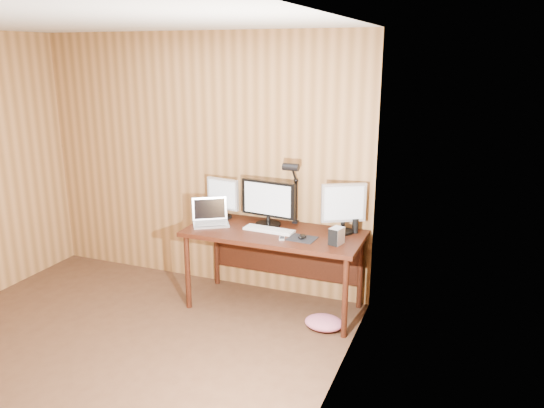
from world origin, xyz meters
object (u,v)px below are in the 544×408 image
Objects in this scene: mouse at (302,236)px; desk_lamp at (293,184)px; desk at (277,242)px; monitor_center at (268,203)px; speaker at (355,226)px; monitor_left at (223,197)px; keyboard at (269,230)px; phone at (282,238)px; laptop at (210,217)px; monitor_right at (344,206)px; hard_drive at (336,236)px.

mouse is 0.53m from desk_lamp.
mouse is (0.30, -0.17, 0.14)m from desk.
monitor_center is 0.85× the size of desk_lamp.
monitor_center is 0.82m from speaker.
monitor_center is at bearing 3.16° from monitor_left.
monitor_center is at bearing 148.16° from mouse.
desk_lamp reaches higher than keyboard.
keyboard is 0.24m from phone.
keyboard is 4.60× the size of phone.
laptop reaches higher than phone.
desk is at bearing 101.64° from phone.
monitor_right is 0.46m from mouse.
laptop is (-0.53, -0.14, -0.16)m from monitor_center.
speaker is (0.39, 0.33, 0.04)m from mouse.
speaker is (0.69, 0.16, 0.19)m from desk.
monitor_left reaches higher than laptop.
monitor_center reaches higher than desk.
mouse reaches higher than desk.
monitor_center is 0.70m from monitor_right.
laptop is at bearing -173.70° from desk.
desk is 0.70m from monitor_left.
monitor_center is 4.18× the size of speaker.
monitor_center is 5.28× the size of phone.
keyboard is at bearing -174.75° from hard_drive.
monitor_right is 0.70× the size of desk_lamp.
mouse is 0.71× the size of hard_drive.
desk is 0.70m from monitor_right.
desk is at bearing -2.42° from monitor_left.
monitor_right is 1.25m from laptop.
phone is at bearing -59.98° from desk.
mouse is at bearing -65.24° from desk_lamp.
monitor_right is at bearing -10.78° from desk_lamp.
hard_drive is at bearing -114.98° from monitor_right.
monitor_left is 0.73m from desk_lamp.
monitor_left is 0.63m from keyboard.
desk_lamp is (0.10, 0.16, 0.52)m from desk.
keyboard is 3.14× the size of hard_drive.
laptop is at bearing -170.18° from speaker.
phone is (-0.16, -0.07, -0.02)m from mouse.
monitor_center is 0.78m from hard_drive.
monitor_center reaches higher than phone.
hard_drive is (1.25, -0.12, 0.01)m from laptop.
keyboard is 3.65× the size of speaker.
keyboard is 4.45× the size of mouse.
mouse is 0.82× the size of speaker.
desk_lamp reaches higher than phone.
desk_lamp is (-0.04, 0.39, 0.39)m from phone.
keyboard is (-0.63, -0.20, -0.23)m from monitor_right.
phone is at bearing -159.19° from hard_drive.
monitor_right reaches higher than speaker.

